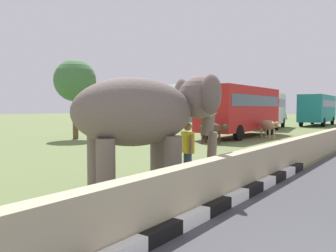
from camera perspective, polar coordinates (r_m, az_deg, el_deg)
The scene contains 11 objects.
striped_curb at distance 5.29m, azimuth -4.12°, elevation -18.51°, with size 16.20×0.20×0.24m.
barrier_parapet at distance 7.20m, azimuth 6.22°, elevation -9.52°, with size 28.00×0.36×1.00m, color tan.
elephant at distance 8.80m, azimuth -3.31°, elevation 2.01°, with size 3.96×3.42×2.92m.
person_handler at distance 9.65m, azimuth 3.22°, elevation -3.75°, with size 0.44×0.58×1.66m.
bus_red at distance 25.36m, azimuth 11.74°, elevation 2.97°, with size 9.08×2.64×3.50m.
bus_white at distance 36.48m, azimuth 15.99°, elevation 2.90°, with size 8.61×4.06×3.50m.
bus_teal at distance 44.54m, azimuth 23.21°, elevation 2.77°, with size 10.01×2.95×3.50m.
cow_near at distance 20.01m, azimuth 7.12°, elevation -0.44°, with size 0.61×1.88×1.23m.
cow_mid at distance 24.63m, azimuth 16.00°, elevation 0.10°, with size 1.38×1.81×1.23m.
tree_distant at distance 24.03m, azimuth -14.92°, elevation 7.07°, with size 2.76×2.76×5.24m.
hill_east at distance 68.88m, azimuth 4.93°, elevation 1.26°, with size 40.42×32.34×13.62m.
Camera 1 is at (-4.12, 0.42, 2.06)m, focal length 37.42 mm.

